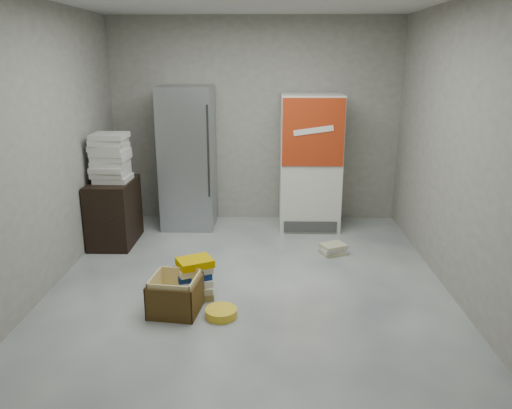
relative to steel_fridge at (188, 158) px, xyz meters
The scene contains 10 objects.
ground 2.50m from the steel_fridge, 67.10° to the right, with size 5.00×5.00×0.00m, color silver.
room_shell 2.46m from the steel_fridge, 67.10° to the right, with size 4.04×5.04×2.82m.
steel_fridge is the anchor object (origin of this frame).
coke_cooler 1.65m from the steel_fridge, ahead, with size 0.80×0.73×1.80m.
wood_shelf 1.23m from the steel_fridge, 138.69° to the right, with size 0.50×0.80×0.80m, color black.
supply_box_stack 1.11m from the steel_fridge, 138.77° to the right, with size 0.44×0.44×0.58m.
phonebook_stack_main 2.36m from the steel_fridge, 80.20° to the right, with size 0.42×0.39×0.40m.
phonebook_stack_side 2.32m from the steel_fridge, 29.38° to the right, with size 0.35×0.33×0.13m.
cardboard_box 2.64m from the steel_fridge, 84.37° to the right, with size 0.49×0.49×0.35m.
bucket_lid 2.83m from the steel_fridge, 75.45° to the right, with size 0.29×0.29×0.08m, color yellow.
Camera 1 is at (0.19, -4.49, 2.25)m, focal length 35.00 mm.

